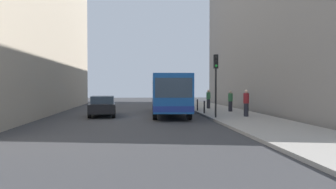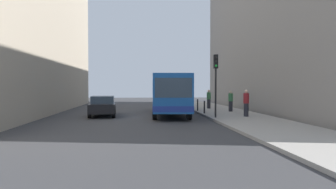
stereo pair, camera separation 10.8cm
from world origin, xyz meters
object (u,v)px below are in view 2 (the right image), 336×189
at_px(car_behind_bus, 168,100).
at_px(car_beside_bus, 103,105).
at_px(bus, 169,92).
at_px(bollard_mid, 198,105).
at_px(pedestrian_mid_sidewalk, 231,101).
at_px(bollard_near, 204,107).
at_px(pedestrian_far_sidewalk, 209,99).
at_px(pedestrian_near_signal, 246,103).
at_px(traffic_light, 216,74).

bearing_deg(car_behind_bus, car_beside_bus, 63.50).
distance_m(bus, car_beside_bus, 5.16).
distance_m(bollard_mid, pedestrian_mid_sidewalk, 2.77).
bearing_deg(bollard_near, car_behind_bus, 100.45).
bearing_deg(bus, pedestrian_far_sidewalk, -131.37).
relative_size(pedestrian_near_signal, pedestrian_mid_sidewalk, 1.07).
bearing_deg(traffic_light, pedestrian_mid_sidewalk, 63.63).
relative_size(bus, bollard_near, 11.70).
bearing_deg(car_behind_bus, pedestrian_far_sidewalk, 127.25).
bearing_deg(pedestrian_mid_sidewalk, bollard_mid, -73.28).
relative_size(bus, pedestrian_mid_sidewalk, 6.58).
bearing_deg(pedestrian_mid_sidewalk, car_behind_bus, -111.82).
height_order(car_behind_bus, bollard_mid, car_behind_bus).
xyz_separation_m(car_behind_bus, traffic_light, (1.99, -13.42, 2.22)).
bearing_deg(bollard_near, bollard_mid, 90.00).
distance_m(car_beside_bus, car_behind_bus, 11.61).
relative_size(pedestrian_near_signal, pedestrian_far_sidewalk, 1.06).
xyz_separation_m(bollard_mid, pedestrian_mid_sidewalk, (2.50, -1.13, 0.37)).
relative_size(traffic_light, bollard_mid, 4.32).
bearing_deg(bus, car_behind_bus, -91.81).
relative_size(bus, car_behind_bus, 2.48).
relative_size(traffic_light, pedestrian_far_sidewalk, 2.39).
xyz_separation_m(pedestrian_near_signal, pedestrian_far_sidewalk, (-0.82, 8.02, -0.05)).
bearing_deg(bollard_mid, car_behind_bus, 104.25).
height_order(bus, pedestrian_far_sidewalk, bus).
bearing_deg(pedestrian_mid_sidewalk, pedestrian_near_signal, 38.57).
bearing_deg(bus, bollard_near, 159.41).
bearing_deg(bus, car_beside_bus, 13.72).
relative_size(car_behind_bus, pedestrian_mid_sidewalk, 2.65).
bearing_deg(pedestrian_mid_sidewalk, car_beside_bus, -40.07).
height_order(pedestrian_near_signal, pedestrian_far_sidewalk, pedestrian_near_signal).
bearing_deg(bollard_mid, car_beside_bus, -160.29).
bearing_deg(car_beside_bus, bollard_near, 175.52).
bearing_deg(pedestrian_mid_sidewalk, traffic_light, 14.67).
bearing_deg(car_beside_bus, pedestrian_mid_sidewalk, -174.81).
bearing_deg(bus, traffic_light, 124.52).
xyz_separation_m(traffic_light, bollard_mid, (-0.10, 5.98, -2.38)).
xyz_separation_m(traffic_light, pedestrian_mid_sidewalk, (2.40, 4.85, -2.01)).
distance_m(bus, pedestrian_mid_sidewalk, 5.16).
bearing_deg(car_behind_bus, traffic_light, 101.07).
bearing_deg(pedestrian_mid_sidewalk, bollard_near, -15.16).
relative_size(car_behind_bus, pedestrian_far_sidewalk, 2.61).
distance_m(bollard_near, pedestrian_near_signal, 3.57).
xyz_separation_m(traffic_light, pedestrian_far_sidewalk, (1.40, 8.51, -2.00)).
bearing_deg(bollard_mid, pedestrian_mid_sidewalk, -24.32).
height_order(bus, car_behind_bus, bus).
xyz_separation_m(bus, car_beside_bus, (-4.97, -0.99, -0.94)).
relative_size(bollard_near, pedestrian_near_signal, 0.52).
relative_size(car_beside_bus, bollard_near, 4.74).
xyz_separation_m(car_beside_bus, bollard_mid, (7.54, 2.70, -0.16)).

